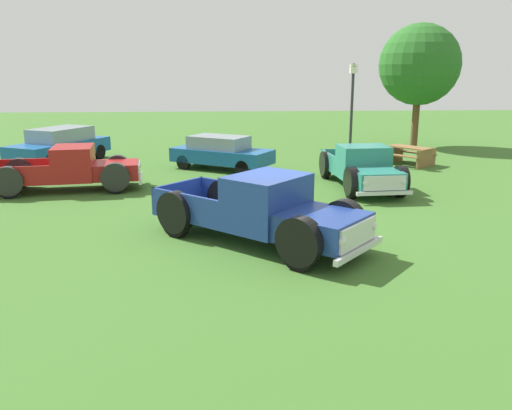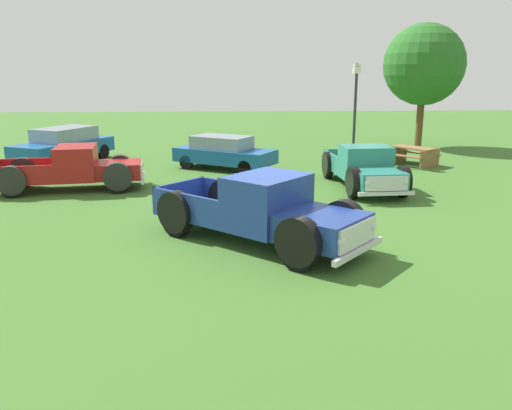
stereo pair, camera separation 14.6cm
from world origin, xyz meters
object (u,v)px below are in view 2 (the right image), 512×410
object	(u,v)px
sedan_distant_a	(224,152)
trash_can	(233,145)
pickup_truck_behind_left	(79,169)
lamp_post_near	(355,112)
picnic_table	(413,154)
oak_tree_east	(424,65)
sedan_distant_b	(64,144)
pickup_truck_behind_right	(366,169)
pickup_truck_foreground	(269,212)

from	to	relation	value
sedan_distant_a	trash_can	size ratio (longest dim) A/B	4.59
pickup_truck_behind_left	lamp_post_near	size ratio (longest dim) A/B	1.20
picnic_table	oak_tree_east	world-z (taller)	oak_tree_east
pickup_truck_behind_left	trash_can	xyz separation A→B (m)	(5.27, 7.20, -0.24)
pickup_truck_behind_left	sedan_distant_b	distance (m)	5.90
lamp_post_near	picnic_table	bearing A→B (deg)	-10.03
pickup_truck_behind_right	oak_tree_east	distance (m)	11.77
sedan_distant_b	trash_can	world-z (taller)	sedan_distant_b
lamp_post_near	picnic_table	world-z (taller)	lamp_post_near
lamp_post_near	oak_tree_east	world-z (taller)	oak_tree_east
sedan_distant_b	oak_tree_east	bearing A→B (deg)	12.82
pickup_truck_foreground	pickup_truck_behind_right	world-z (taller)	pickup_truck_foreground
sedan_distant_b	picnic_table	bearing A→B (deg)	-5.22
lamp_post_near	trash_can	xyz separation A→B (m)	(-5.20, 2.65, -1.75)
pickup_truck_behind_right	lamp_post_near	distance (m)	5.28
sedan_distant_a	lamp_post_near	xyz separation A→B (m)	(5.59, 1.02, 1.52)
pickup_truck_behind_right	lamp_post_near	size ratio (longest dim) A/B	1.16
picnic_table	oak_tree_east	xyz separation A→B (m)	(2.13, 5.31, 3.73)
lamp_post_near	picnic_table	distance (m)	3.08
pickup_truck_foreground	lamp_post_near	world-z (taller)	lamp_post_near
sedan_distant_b	pickup_truck_foreground	bearing A→B (deg)	-55.03
pickup_truck_behind_left	sedan_distant_a	size ratio (longest dim) A/B	1.17
sedan_distant_b	lamp_post_near	world-z (taller)	lamp_post_near
sedan_distant_b	picnic_table	distance (m)	15.19
pickup_truck_behind_right	sedan_distant_b	size ratio (longest dim) A/B	1.00
pickup_truck_behind_left	picnic_table	distance (m)	13.61
pickup_truck_behind_left	oak_tree_east	size ratio (longest dim) A/B	0.81
picnic_table	pickup_truck_behind_right	bearing A→B (deg)	-125.56
pickup_truck_behind_left	trash_can	size ratio (longest dim) A/B	5.37
pickup_truck_foreground	pickup_truck_behind_right	xyz separation A→B (m)	(3.73, 5.71, -0.08)
pickup_truck_behind_left	sedan_distant_a	bearing A→B (deg)	35.91
lamp_post_near	oak_tree_east	bearing A→B (deg)	46.34
pickup_truck_behind_left	lamp_post_near	distance (m)	11.52
pickup_truck_behind_left	oak_tree_east	xyz separation A→B (m)	(15.11, 9.42, 3.51)
pickup_truck_behind_right	picnic_table	distance (m)	5.60
trash_can	oak_tree_east	world-z (taller)	oak_tree_east
pickup_truck_foreground	oak_tree_east	world-z (taller)	oak_tree_east
lamp_post_near	trash_can	bearing A→B (deg)	153.03
sedan_distant_b	pickup_truck_behind_right	bearing A→B (deg)	-26.56
pickup_truck_foreground	trash_can	world-z (taller)	pickup_truck_foreground
pickup_truck_foreground	lamp_post_near	xyz separation A→B (m)	(4.47, 10.70, 1.45)
pickup_truck_foreground	pickup_truck_behind_left	bearing A→B (deg)	134.27
trash_can	sedan_distant_b	bearing A→B (deg)	-167.02
pickup_truck_behind_right	sedan_distant_a	size ratio (longest dim) A/B	1.13
pickup_truck_behind_left	lamp_post_near	world-z (taller)	lamp_post_near
sedan_distant_a	trash_can	world-z (taller)	sedan_distant_a
sedan_distant_b	sedan_distant_a	bearing A→B (deg)	-15.60
pickup_truck_foreground	oak_tree_east	xyz separation A→B (m)	(9.11, 15.57, 3.44)
pickup_truck_foreground	trash_can	bearing A→B (deg)	93.12
pickup_truck_behind_right	picnic_table	world-z (taller)	pickup_truck_behind_right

